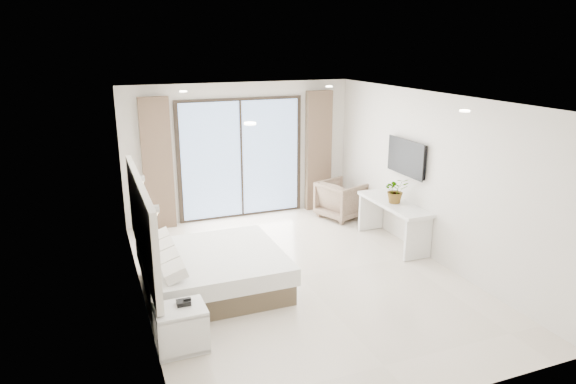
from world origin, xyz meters
name	(u,v)px	position (x,y,z in m)	size (l,w,h in m)	color
ground	(300,276)	(0.00, 0.00, 0.00)	(6.20, 6.20, 0.00)	beige
room_shell	(270,166)	(-0.20, 0.77, 1.58)	(4.62, 6.22, 2.72)	silver
bed	(212,271)	(-1.34, 0.08, 0.29)	(1.95, 1.85, 0.68)	brown
nightstand	(181,328)	(-2.02, -1.26, 0.27)	(0.58, 0.48, 0.53)	silver
phone	(184,303)	(-1.96, -1.21, 0.56)	(0.16, 0.12, 0.05)	black
console_desk	(393,213)	(2.04, 0.64, 0.57)	(0.52, 1.67, 0.77)	silver
plant	(396,193)	(2.04, 0.60, 0.95)	(0.41, 0.45, 0.35)	#33662D
armchair	(342,198)	(1.85, 2.23, 0.42)	(0.81, 0.76, 0.83)	#977763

